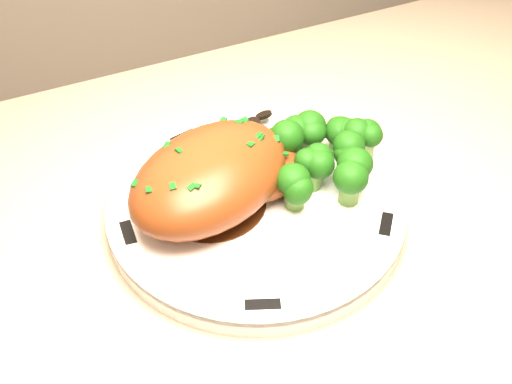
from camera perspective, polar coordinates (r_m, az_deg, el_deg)
name	(u,v)px	position (r m, az deg, el deg)	size (l,w,h in m)	color
plate	(256,207)	(0.59, 0.00, -1.35)	(0.27, 0.27, 0.02)	white
rim_accent_0	(184,136)	(0.66, -6.46, 4.94)	(0.03, 0.01, 0.00)	black
rim_accent_1	(128,233)	(0.57, -11.31, -3.56)	(0.03, 0.01, 0.00)	black
rim_accent_2	(263,305)	(0.51, 0.61, -9.98)	(0.03, 0.01, 0.00)	black
rim_accent_3	(386,224)	(0.57, 11.49, -2.83)	(0.03, 0.01, 0.00)	black
rim_accent_4	(320,133)	(0.66, 5.68, 5.28)	(0.03, 0.01, 0.00)	black
gravy_pool	(212,203)	(0.58, -3.97, -0.96)	(0.10, 0.10, 0.00)	#3F1E0B
chicken_breast	(217,176)	(0.56, -3.51, 1.39)	(0.20, 0.17, 0.06)	brown
mushroom_pile	(243,144)	(0.64, -1.15, 4.25)	(0.08, 0.06, 0.02)	black
broccoli_florets	(319,157)	(0.60, 5.58, 3.09)	(0.13, 0.11, 0.04)	olive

